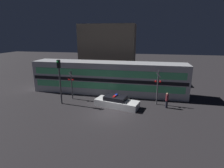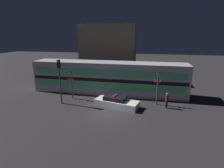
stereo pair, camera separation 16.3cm
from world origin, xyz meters
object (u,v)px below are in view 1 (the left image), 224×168
at_px(pedestrian, 167,100).
at_px(traffic_light_corner, 60,77).
at_px(train, 108,78).
at_px(crossing_signal_near, 158,86).
at_px(police_car, 117,102).

bearing_deg(pedestrian, traffic_light_corner, -174.39).
distance_m(train, crossing_signal_near, 7.14).
xyz_separation_m(train, crossing_signal_near, (6.45, -3.06, 0.04)).
bearing_deg(train, traffic_light_corner, -131.33).
bearing_deg(pedestrian, train, 152.63).
bearing_deg(train, pedestrian, -27.37).
xyz_separation_m(police_car, traffic_light_corner, (-6.45, -0.48, 2.71)).
relative_size(train, traffic_light_corner, 4.02).
xyz_separation_m(train, police_car, (2.01, -4.57, -1.65)).
xyz_separation_m(pedestrian, traffic_light_corner, (-11.92, -1.17, 2.31)).
distance_m(police_car, traffic_light_corner, 7.01).
height_order(pedestrian, crossing_signal_near, crossing_signal_near).
bearing_deg(police_car, crossing_signal_near, 32.04).
relative_size(police_car, traffic_light_corner, 1.00).
bearing_deg(pedestrian, crossing_signal_near, 141.78).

